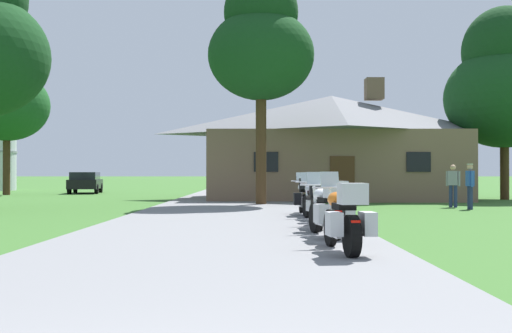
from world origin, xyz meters
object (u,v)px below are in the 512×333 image
tree_by_lodge_front (260,43)px  motorcycle_white_second_in_row (327,210)px  motorcycle_red_third_in_row (316,204)px  bystander_blue_shirt_beside_signpost (469,184)px  tree_right_of_lodge (504,84)px  parked_black_suv_far_left (85,182)px  motorcycle_silver_fourth_in_row (313,199)px  motorcycle_white_farthest_in_row (304,197)px  bystander_gray_shirt_near_lodge (452,183)px  motorcycle_orange_nearest_to_camera (344,219)px  tree_left_far (6,96)px

tree_by_lodge_front → motorcycle_white_second_in_row: bearing=-84.9°
motorcycle_red_third_in_row → bystander_blue_shirt_beside_signpost: (6.46, 8.57, 0.33)m
tree_right_of_lodge → parked_black_suv_far_left: tree_right_of_lodge is taller
motorcycle_red_third_in_row → bystander_blue_shirt_beside_signpost: 10.73m
tree_by_lodge_front → motorcycle_silver_fourth_in_row: bearing=-81.3°
motorcycle_white_farthest_in_row → bystander_blue_shirt_beside_signpost: bearing=29.3°
motorcycle_red_third_in_row → bystander_gray_shirt_near_lodge: 11.80m
motorcycle_red_third_in_row → tree_by_lodge_front: tree_by_lodge_front is taller
bystander_blue_shirt_beside_signpost → motorcycle_red_third_in_row: bearing=-37.1°
motorcycle_orange_nearest_to_camera → tree_left_far: tree_left_far is taller
tree_by_lodge_front → bystander_gray_shirt_near_lodge: bearing=-11.0°
motorcycle_orange_nearest_to_camera → motorcycle_red_third_in_row: size_ratio=1.00×
tree_by_lodge_front → parked_black_suv_far_left: size_ratio=2.00×
motorcycle_red_third_in_row → motorcycle_silver_fourth_in_row: size_ratio=1.00×
motorcycle_white_second_in_row → tree_by_lodge_front: 14.89m
motorcycle_white_second_in_row → bystander_gray_shirt_near_lodge: (6.26, 12.08, 0.32)m
bystander_gray_shirt_near_lodge → tree_right_of_lodge: size_ratio=0.17×
motorcycle_orange_nearest_to_camera → parked_black_suv_far_left: (-12.69, 31.69, 0.17)m
motorcycle_white_second_in_row → bystander_blue_shirt_beside_signpost: 12.46m
motorcycle_orange_nearest_to_camera → tree_right_of_lodge: tree_right_of_lodge is taller
motorcycle_white_farthest_in_row → bystander_gray_shirt_near_lodge: bearing=38.6°
tree_right_of_lodge → motorcycle_silver_fourth_in_row: bearing=-126.7°
tree_left_far → parked_black_suv_far_left: bearing=37.5°
motorcycle_silver_fourth_in_row → tree_by_lodge_front: size_ratio=0.22×
bystander_gray_shirt_near_lodge → parked_black_suv_far_left: (-18.98, 17.16, -0.15)m
motorcycle_red_third_in_row → tree_left_far: bearing=125.8°
motorcycle_orange_nearest_to_camera → motorcycle_white_farthest_in_row: bearing=83.4°
bystander_gray_shirt_near_lodge → motorcycle_red_third_in_row: bearing=-92.1°
bystander_gray_shirt_near_lodge → tree_right_of_lodge: 10.14m
motorcycle_red_third_in_row → tree_right_of_lodge: (11.20, 17.35, 5.26)m
motorcycle_orange_nearest_to_camera → bystander_blue_shirt_beside_signpost: size_ratio=1.24×
motorcycle_white_second_in_row → parked_black_suv_far_left: (-12.72, 29.23, 0.17)m
bystander_blue_shirt_beside_signpost → tree_right_of_lodge: bearing=151.6°
motorcycle_red_third_in_row → motorcycle_white_farthest_in_row: 4.77m
motorcycle_orange_nearest_to_camera → motorcycle_white_second_in_row: (0.02, 2.46, 0.00)m
motorcycle_silver_fourth_in_row → bystander_blue_shirt_beside_signpost: bearing=35.9°
tree_right_of_lodge → parked_black_suv_far_left: (-23.90, 9.79, -5.10)m
motorcycle_white_farthest_in_row → bystander_gray_shirt_near_lodge: (6.20, 5.22, 0.32)m
motorcycle_white_farthest_in_row → tree_by_lodge_front: (-1.28, 6.67, 6.10)m
motorcycle_silver_fourth_in_row → tree_left_far: (-16.87, 21.52, 5.48)m
bystander_gray_shirt_near_lodge → tree_left_far: size_ratio=0.18×
bystander_gray_shirt_near_lodge → tree_left_far: 27.45m
motorcycle_white_farthest_in_row → bystander_gray_shirt_near_lodge: 8.11m
motorcycle_red_third_in_row → motorcycle_white_farthest_in_row: (0.09, 4.77, -0.01)m
motorcycle_white_farthest_in_row → motorcycle_white_second_in_row: bearing=-92.0°
motorcycle_white_second_in_row → motorcycle_orange_nearest_to_camera: bearing=-100.4°
bystander_gray_shirt_near_lodge → bystander_blue_shirt_beside_signpost: bearing=-52.9°
motorcycle_silver_fourth_in_row → tree_right_of_lodge: tree_right_of_lodge is taller
motorcycle_orange_nearest_to_camera → bystander_blue_shirt_beside_signpost: bearing=57.7°
tree_left_far → tree_by_lodge_front: tree_by_lodge_front is taller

